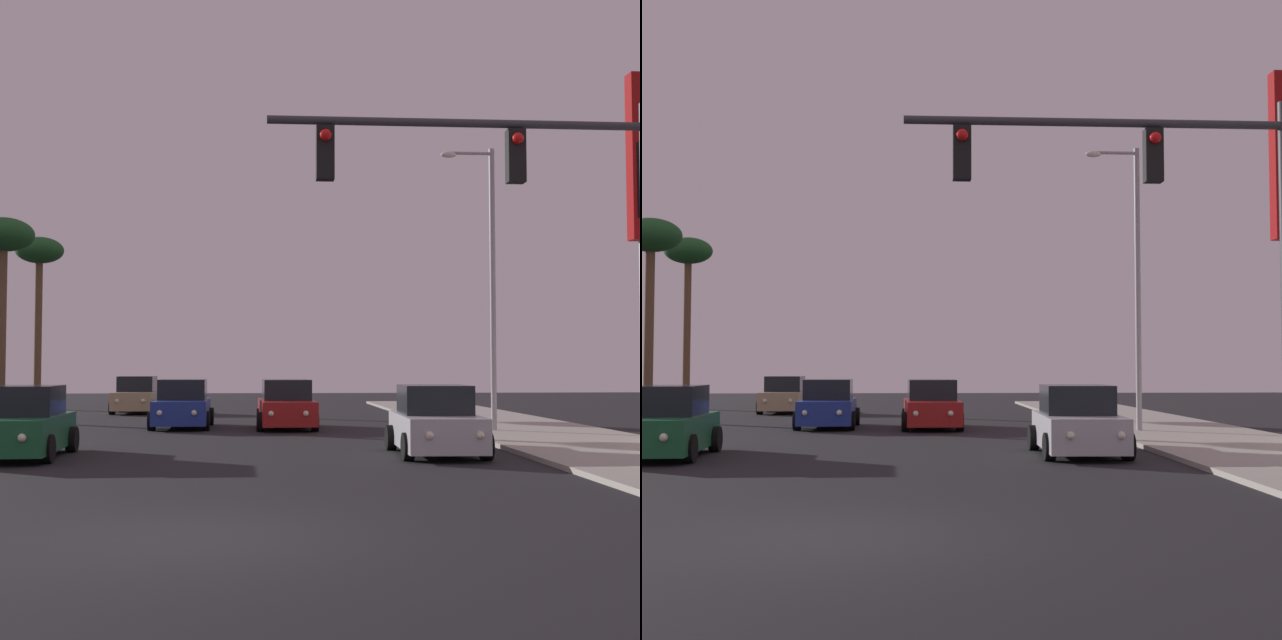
# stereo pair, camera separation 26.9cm
# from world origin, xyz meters

# --- Properties ---
(ground_plane) EXTENTS (120.00, 120.00, 0.00)m
(ground_plane) POSITION_xyz_m (0.00, 0.00, 0.00)
(ground_plane) COLOR black
(sidewalk_right) EXTENTS (5.00, 60.00, 0.12)m
(sidewalk_right) POSITION_xyz_m (9.50, 10.00, 0.06)
(sidewalk_right) COLOR #9E998E
(sidewalk_right) RESTS_ON ground
(car_tan) EXTENTS (2.04, 4.31, 1.68)m
(car_tan) POSITION_xyz_m (-4.80, 30.07, 0.76)
(car_tan) COLOR tan
(car_tan) RESTS_ON ground
(car_red) EXTENTS (2.04, 4.34, 1.68)m
(car_red) POSITION_xyz_m (1.72, 19.35, 0.76)
(car_red) COLOR maroon
(car_red) RESTS_ON ground
(car_silver) EXTENTS (2.04, 4.34, 1.68)m
(car_silver) POSITION_xyz_m (5.04, 10.06, 0.76)
(car_silver) COLOR #B7B7BC
(car_silver) RESTS_ON ground
(car_green) EXTENTS (2.04, 4.34, 1.68)m
(car_green) POSITION_xyz_m (-4.77, 10.09, 0.76)
(car_green) COLOR #195933
(car_green) RESTS_ON ground
(car_blue) EXTENTS (2.04, 4.32, 1.68)m
(car_blue) POSITION_xyz_m (-1.88, 20.04, 0.76)
(car_blue) COLOR navy
(car_blue) RESTS_ON ground
(traffic_light_mast) EXTENTS (6.54, 0.36, 6.50)m
(traffic_light_mast) POSITION_xyz_m (5.50, 3.23, 4.68)
(traffic_light_mast) COLOR #38383D
(traffic_light_mast) RESTS_ON sidewalk_right
(street_lamp) EXTENTS (1.74, 0.24, 9.00)m
(street_lamp) POSITION_xyz_m (8.08, 16.52, 5.12)
(street_lamp) COLOR #99999E
(street_lamp) RESTS_ON sidewalk_right
(palm_tree_far) EXTENTS (2.40, 2.40, 8.63)m
(palm_tree_far) POSITION_xyz_m (-10.25, 34.00, 7.49)
(palm_tree_far) COLOR brown
(palm_tree_far) RESTS_ON ground
(palm_tree_mid) EXTENTS (2.40, 2.40, 7.95)m
(palm_tree_mid) POSITION_xyz_m (-9.22, 24.00, 6.89)
(palm_tree_mid) COLOR brown
(palm_tree_mid) RESTS_ON ground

